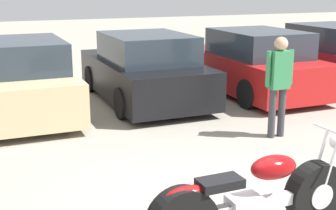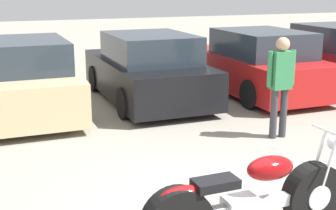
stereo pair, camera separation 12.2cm
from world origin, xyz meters
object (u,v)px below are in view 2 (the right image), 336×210
Objects in this scene: parked_car_maroon at (335,56)px; parked_car_black at (147,70)px; motorcycle at (247,202)px; parked_car_red at (257,65)px; person_standing at (281,79)px; parked_car_champagne at (23,79)px.

parked_car_black is at bearing -177.95° from parked_car_maroon.
motorcycle is 0.55× the size of parked_car_maroon.
parked_car_maroon is at bearing 2.05° from parked_car_black.
parked_car_red and parked_car_maroon have the same top height.
person_standing is (1.21, -3.25, 0.33)m from parked_car_black.
motorcycle is at bearing -135.67° from parked_car_maroon.
parked_car_maroon is at bearing 9.26° from parked_car_red.
motorcycle is 0.55× the size of parked_car_black.
motorcycle is at bearing -122.45° from parked_car_red.
person_standing reaches higher than parked_car_champagne.
parked_car_maroon is (6.24, 6.09, 0.26)m from motorcycle.
parked_car_champagne and parked_car_black have the same top height.
parked_car_champagne is 7.92m from parked_car_maroon.
motorcycle is 6.08m from parked_car_champagne.
parked_car_black is (2.64, 0.06, 0.00)m from parked_car_champagne.
parked_car_champagne is at bearing 140.41° from person_standing.
motorcycle is 3.49m from person_standing.
person_standing is at bearing 50.68° from motorcycle.
motorcycle is 6.72m from parked_car_red.
motorcycle is at bearing -74.01° from parked_car_champagne.
parked_car_red is at bearing -170.74° from parked_car_maroon.
person_standing is at bearing -115.35° from parked_car_red.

